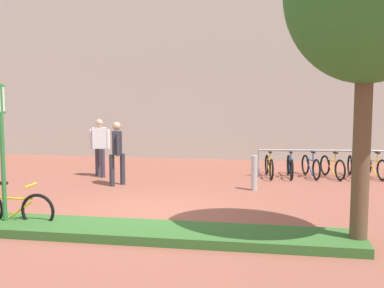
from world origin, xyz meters
The scene contains 9 objects.
ground_plane centered at (0.00, 0.00, 0.00)m, with size 60.00×60.00×0.00m, color brown.
building_facade centered at (0.00, 8.61, 5.00)m, with size 28.00×1.20×10.00m, color #B2ADA3.
planter_strip centered at (0.56, -1.76, 0.08)m, with size 7.00×1.10×0.16m, color #336028.
parking_sign_post centered at (-2.31, -1.76, 1.73)m, with size 0.08×0.36×2.67m.
bike_at_sign centered at (-2.24, -1.62, 0.35)m, with size 1.68×0.42×0.86m.
bike_rack_cluster centered at (3.94, 4.77, 0.35)m, with size 3.74×1.92×0.83m.
bollard_steel centered at (2.06, 2.54, 0.45)m, with size 0.16×0.16×0.90m, color #ADADB2.
person_suited_navy centered at (-1.62, 2.58, 0.98)m, with size 0.38×0.57×1.72m.
person_shirt_blue centered at (-2.57, 3.78, 0.98)m, with size 0.59×0.40×1.72m.
Camera 1 is at (2.53, -9.59, 2.51)m, focal length 44.50 mm.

